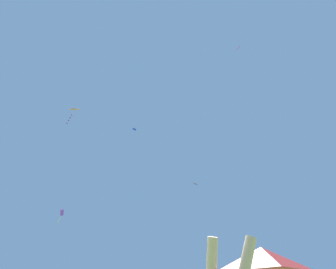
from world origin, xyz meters
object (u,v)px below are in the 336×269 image
(kite_purple_box, at_px, (62,213))
(kite_black_delta, at_px, (195,184))
(canopy_tent_red, at_px, (263,259))
(kite_orange_delta, at_px, (74,109))
(kite_blue_box, at_px, (134,129))
(kite_magenta_delta, at_px, (238,48))

(kite_purple_box, bearing_deg, kite_black_delta, 19.05)
(canopy_tent_red, xyz_separation_m, kite_orange_delta, (-17.88, 10.45, 19.23))
(canopy_tent_red, distance_m, kite_purple_box, 23.69)
(canopy_tent_red, distance_m, kite_black_delta, 22.98)
(kite_purple_box, xyz_separation_m, kite_black_delta, (15.88, 5.49, 5.45))
(canopy_tent_red, distance_m, kite_blue_box, 27.91)
(canopy_tent_red, relative_size, kite_blue_box, 5.76)
(kite_blue_box, bearing_deg, kite_purple_box, -161.19)
(canopy_tent_red, height_order, kite_black_delta, kite_black_delta)
(canopy_tent_red, xyz_separation_m, kite_magenta_delta, (3.60, 5.87, 24.17))
(kite_black_delta, bearing_deg, kite_orange_delta, -150.35)
(canopy_tent_red, distance_m, kite_magenta_delta, 25.13)
(canopy_tent_red, height_order, kite_orange_delta, kite_orange_delta)
(kite_purple_box, bearing_deg, canopy_tent_red, -37.85)
(kite_orange_delta, height_order, kite_blue_box, kite_blue_box)
(kite_blue_box, bearing_deg, kite_orange_delta, -139.71)
(kite_purple_box, xyz_separation_m, kite_blue_box, (7.05, 2.40, 13.20))
(canopy_tent_red, relative_size, kite_magenta_delta, 4.61)
(kite_orange_delta, distance_m, kite_magenta_delta, 22.51)
(kite_blue_box, bearing_deg, canopy_tent_red, -56.31)
(kite_orange_delta, bearing_deg, kite_purple_box, 91.33)
(kite_blue_box, relative_size, kite_black_delta, 0.53)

